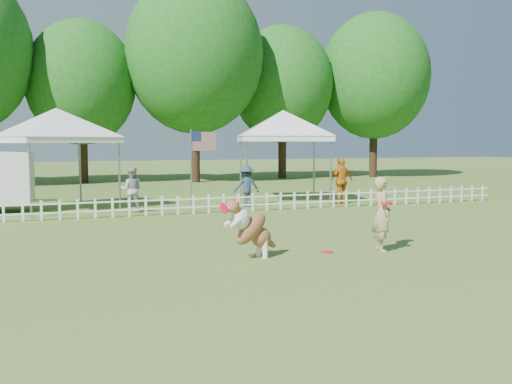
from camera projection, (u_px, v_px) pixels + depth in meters
ground at (314, 252)px, 11.75m from camera, size 120.00×120.00×0.00m
picket_fence at (216, 204)px, 18.25m from camera, size 22.00×0.08×0.60m
handler at (382, 214)px, 11.77m from camera, size 0.48×0.63×1.56m
dog at (252, 229)px, 11.01m from camera, size 1.22×0.71×1.19m
frisbee_on_turf at (327, 252)px, 11.69m from camera, size 0.30×0.30×0.02m
canopy_tent_left at (58, 160)px, 19.03m from camera, size 4.17×4.17×3.32m
canopy_tent_right at (283, 157)px, 21.75m from camera, size 4.04×4.04×3.40m
flag_pole at (191, 171)px, 18.47m from camera, size 1.01×0.40×2.67m
spectator_a at (132, 190)px, 18.40m from camera, size 0.82×0.71×1.47m
spectator_b at (246, 186)px, 20.04m from camera, size 0.98×0.62×1.44m
spectator_c at (342, 181)px, 20.90m from camera, size 1.06×0.59×1.71m
tree_center_left at (82, 94)px, 31.23m from camera, size 6.00×6.00×9.80m
tree_center_right at (195, 70)px, 31.83m from camera, size 7.60×7.60×12.60m
tree_right at (282, 95)px, 35.44m from camera, size 6.20×6.20×10.40m
tree_far_right at (374, 89)px, 36.58m from camera, size 7.00×7.00×11.40m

